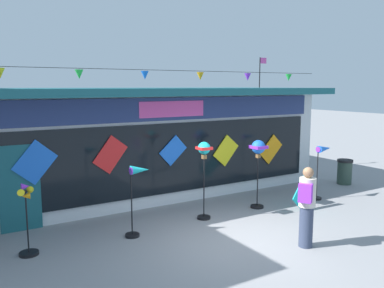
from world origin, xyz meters
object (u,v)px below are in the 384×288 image
Objects in this scene: display_kite_on_ground at (304,191)px; wind_spinner_far_left at (27,219)px; kite_shop_building at (137,137)px; wind_spinner_center_right at (258,154)px; trash_bin at (345,172)px; person_near_camera at (307,205)px; wind_spinner_center_left at (204,160)px; wind_spinner_left at (137,187)px; wind_spinner_right at (323,159)px.

wind_spinner_far_left is at bearing 174.32° from display_kite_on_ground.
kite_shop_building is at bearing 121.33° from display_kite_on_ground.
trash_bin is at bearing 6.99° from wind_spinner_center_right.
wind_spinner_far_left is 0.87× the size of person_near_camera.
wind_spinner_center_right is at bearing 0.40° from wind_spinner_center_left.
wind_spinner_left is 3.65m from wind_spinner_center_right.
wind_spinner_far_left is 10.23m from trash_bin.
kite_shop_building is 5.83× the size of wind_spinner_center_left.
trash_bin is at bearing 5.27° from wind_spinner_left.
wind_spinner_far_left is 1.74× the size of trash_bin.
kite_shop_building is 5.74m from wind_spinner_far_left.
wind_spinner_left is at bearing -113.49° from kite_shop_building.
wind_spinner_far_left is 4.21m from wind_spinner_center_left.
wind_spinner_center_right is (1.75, 0.01, -0.01)m from wind_spinner_center_left.
kite_shop_building is at bearing 91.35° from wind_spinner_center_left.
wind_spinner_center_right is (1.84, -3.89, -0.15)m from kite_shop_building.
wind_spinner_left is at bearing 173.20° from display_kite_on_ground.
wind_spinner_center_right is 1.59m from display_kite_on_ground.
person_near_camera is at bearing -82.00° from kite_shop_building.
display_kite_on_ground is (4.61, -0.55, -0.61)m from wind_spinner_left.
person_near_camera reaches higher than wind_spinner_left.
person_near_camera is (-0.93, -2.60, -0.60)m from wind_spinner_center_right.
wind_spinner_center_right reaches higher than display_kite_on_ground.
kite_shop_building is 6.77× the size of person_near_camera.
person_near_camera is at bearing -109.63° from wind_spinner_center_right.
display_kite_on_ground is (-1.25, -0.48, -0.69)m from wind_spinner_right.
wind_spinner_center_left is (0.09, -3.91, -0.14)m from kite_shop_building.
wind_spinner_center_right is (5.89, 0.07, 0.75)m from wind_spinner_far_left.
wind_spinner_left is 0.95× the size of person_near_camera.
wind_spinner_center_left is 2.11× the size of display_kite_on_ground.
wind_spinner_center_right is 2.83m from person_near_camera.
kite_shop_building is at bearing 66.51° from wind_spinner_left.
kite_shop_building reaches higher than wind_spinner_center_left.
person_near_camera is (-3.16, -2.33, -0.30)m from wind_spinner_right.
kite_shop_building is at bearing 151.31° from trash_bin.
wind_spinner_center_right reaches higher than wind_spinner_right.
display_kite_on_ground is (1.92, 1.85, -0.38)m from person_near_camera.
wind_spinner_center_left reaches higher than wind_spinner_right.
wind_spinner_center_left reaches higher than trash_bin.
wind_spinner_center_right reaches higher than wind_spinner_far_left.
wind_spinner_left is 1.00× the size of wind_spinner_right.
wind_spinner_right is (3.98, -0.26, -0.31)m from wind_spinner_center_left.
wind_spinner_center_left is 2.79m from person_near_camera.
kite_shop_building is 5.85m from wind_spinner_right.
trash_bin is at bearing 5.10° from wind_spinner_center_left.
wind_spinner_left is 3.61m from person_near_camera.
wind_spinner_left is (-1.78, -4.10, -0.52)m from kite_shop_building.
wind_spinner_left is 1.71× the size of display_kite_on_ground.
wind_spinner_center_left reaches higher than wind_spinner_left.
kite_shop_building is 7.14× the size of wind_spinner_right.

